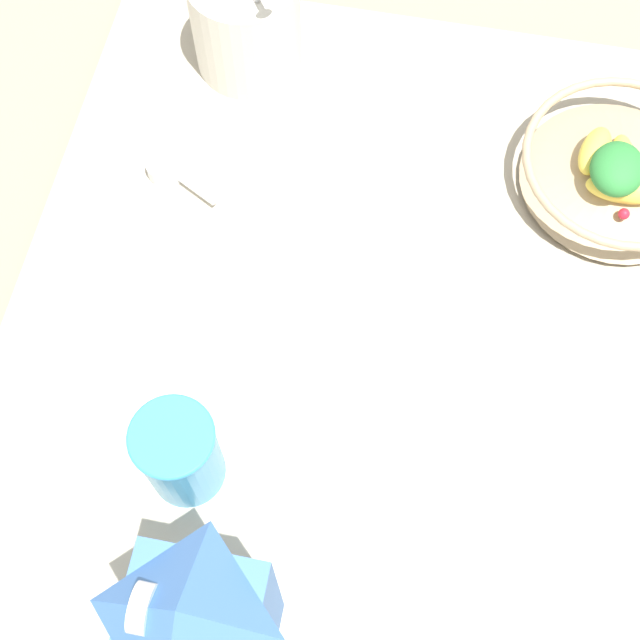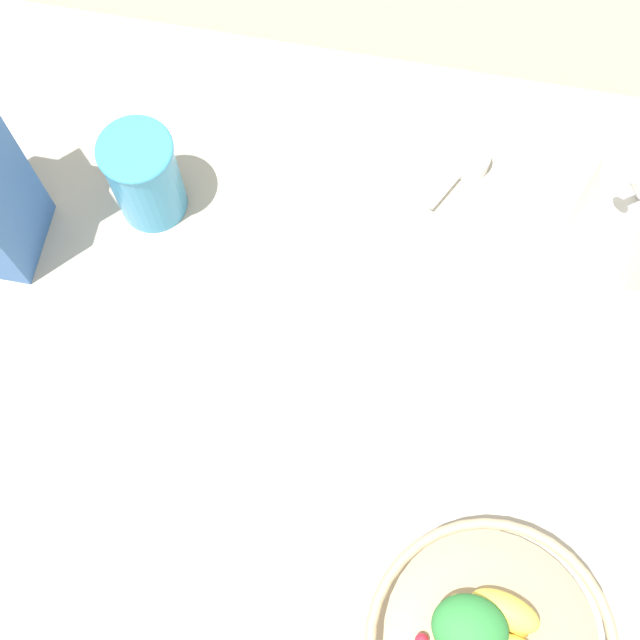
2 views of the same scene
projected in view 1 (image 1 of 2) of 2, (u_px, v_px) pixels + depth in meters
ground_plane at (477, 436)px, 0.93m from camera, size 6.00×6.00×0.00m
countertop at (480, 430)px, 0.91m from camera, size 1.02×1.02×0.04m
fruit_bowl at (620, 169)px, 0.97m from camera, size 0.22×0.22×0.08m
milk_carton at (203, 633)px, 0.67m from camera, size 0.09×0.09×0.29m
yogurt_tub at (246, 17)px, 1.02m from camera, size 0.14×0.13×0.22m
drinking_cup at (180, 453)px, 0.81m from camera, size 0.08×0.08×0.12m
measuring_scoop at (168, 169)px, 1.00m from camera, size 0.06×0.09×0.02m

